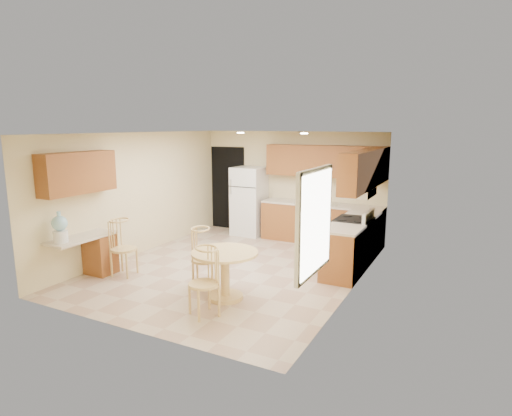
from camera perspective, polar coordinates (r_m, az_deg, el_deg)
The scene contains 30 objects.
floor at distance 8.11m, azimuth -3.03°, elevation -8.03°, with size 5.50×5.50×0.00m, color tan.
ceiling at distance 7.67m, azimuth -3.22°, elevation 9.92°, with size 4.50×5.50×0.02m, color white.
wall_back at distance 10.23m, azimuth 4.70°, elevation 3.14°, with size 4.50×0.02×2.50m, color beige.
wall_front at distance 5.65m, azimuth -17.38°, elevation -3.77°, with size 4.50×0.02×2.50m, color beige.
wall_left at distance 9.13m, azimuth -15.41°, elevation 1.83°, with size 0.02×5.50×2.50m, color beige.
wall_right at distance 6.95m, azimuth 13.11°, elevation -0.84°, with size 0.02×5.50×2.50m, color beige.
doorway at distance 11.03m, azimuth -3.78°, elevation 2.67°, with size 0.90×0.02×2.10m, color black.
base_cab_back at distance 9.80m, azimuth 8.68°, elevation -2.15°, with size 2.75×0.60×0.87m, color #985626.
counter_back at distance 9.71m, azimuth 8.75°, elevation 0.47°, with size 2.75×0.63×0.04m, color beige.
base_cab_right_a at distance 8.96m, azimuth 13.98°, elevation -3.59°, with size 0.60×0.59×0.87m, color #985626.
counter_right_a at distance 8.86m, azimuth 14.11°, elevation -0.74°, with size 0.63×0.59×0.04m, color beige.
base_cab_right_b at distance 7.60m, azimuth 11.39°, elevation -6.11°, with size 0.60×0.80×0.87m, color #985626.
counter_right_b at distance 7.48m, azimuth 11.52°, elevation -2.77°, with size 0.63×0.80×0.04m, color beige.
upper_cab_back at distance 9.71m, azimuth 9.17°, elevation 6.18°, with size 2.75×0.33×0.70m, color #985626.
upper_cab_right at distance 8.06m, azimuth 14.30°, elevation 5.03°, with size 0.33×2.42×0.70m, color #985626.
upper_cab_left at distance 7.83m, azimuth -22.67°, elevation 4.35°, with size 0.33×1.40×0.70m, color #985626.
sink at distance 9.71m, azimuth 8.62°, elevation 0.61°, with size 0.78×0.44×0.01m, color silver.
range_hood at distance 8.11m, azimuth 13.52°, elevation 2.03°, with size 0.50×0.76×0.14m, color silver.
desk_pedestal at distance 8.24m, azimuth -20.03°, elevation -5.77°, with size 0.48×0.42×0.72m, color #985626.
desk_top at distance 7.89m, azimuth -22.23°, elevation -3.70°, with size 0.50×1.20×0.04m, color beige.
window at distance 5.17m, azimuth 7.88°, elevation -1.87°, with size 0.06×1.12×1.30m.
can_light_a at distance 8.96m, azimuth -2.07°, elevation 9.99°, with size 0.14×0.14×0.02m, color white.
can_light_b at distance 8.36m, azimuth 6.45°, elevation 9.86°, with size 0.14×0.14×0.02m, color white.
refrigerator at distance 10.38m, azimuth -0.93°, elevation 0.93°, with size 0.73×0.71×1.65m.
stove at distance 8.32m, azimuth 12.73°, elevation -4.41°, with size 0.65×0.76×1.09m.
dining_table at distance 6.62m, azimuth -4.16°, elevation -7.97°, with size 1.02×1.02×0.75m.
chair_table_a at distance 6.99m, azimuth -7.37°, elevation -6.03°, with size 0.44×0.56×0.99m.
chair_table_b at distance 5.97m, azimuth -7.51°, elevation -9.15°, with size 0.43×0.50×0.97m.
chair_desk at distance 7.87m, azimuth -17.78°, elevation -4.50°, with size 0.44×0.57×1.00m.
water_crock at distance 7.59m, azimuth -24.68°, elevation -2.50°, with size 0.25×0.25×0.51m.
Camera 1 is at (3.89, -6.61, 2.64)m, focal length 30.00 mm.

